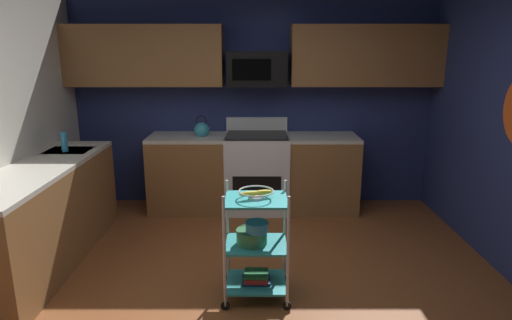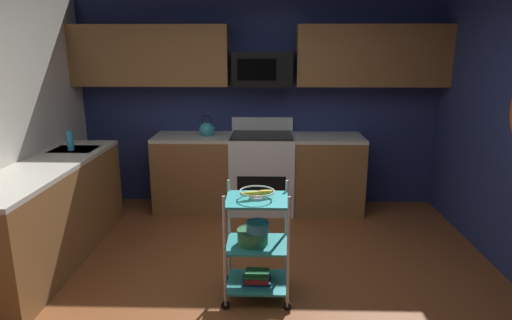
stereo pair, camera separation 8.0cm
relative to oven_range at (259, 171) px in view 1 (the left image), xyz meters
name	(u,v)px [view 1 (the left image)]	position (x,y,z in m)	size (l,w,h in m)	color
floor	(254,306)	(-0.04, -2.10, -0.50)	(4.40, 4.80, 0.04)	brown
wall_back	(255,101)	(-0.04, 0.33, 0.82)	(4.52, 0.06, 2.60)	navy
counter_run	(171,189)	(-0.94, -0.66, -0.01)	(3.45, 2.80, 0.92)	brown
oven_range	(259,171)	(0.00, 0.00, 0.00)	(0.76, 0.65, 1.10)	white
upper_cabinets	(254,56)	(-0.05, 0.13, 1.37)	(4.40, 0.33, 0.70)	brown
microwave	(259,69)	(0.00, 0.10, 1.22)	(0.70, 0.39, 0.40)	black
rolling_cart	(258,244)	(-0.01, -1.99, -0.03)	(0.54, 0.42, 0.91)	silver
fruit_bowl	(258,193)	(-0.01, -1.99, 0.40)	(0.27, 0.27, 0.07)	silver
mixing_bowl_large	(254,236)	(-0.04, -1.99, 0.04)	(0.25, 0.25, 0.11)	#387F4C
mixing_bowl_small	(259,226)	(0.00, -2.03, 0.14)	(0.18, 0.18, 0.08)	#338CBF
book_stack	(258,277)	(-0.01, -1.99, -0.31)	(0.23, 0.19, 0.08)	#1E4C8C
kettle	(204,130)	(-0.66, 0.00, 0.52)	(0.21, 0.18, 0.26)	teal
dish_soap_bottle	(66,142)	(-1.95, -0.82, 0.54)	(0.06, 0.06, 0.20)	#2D8CBF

